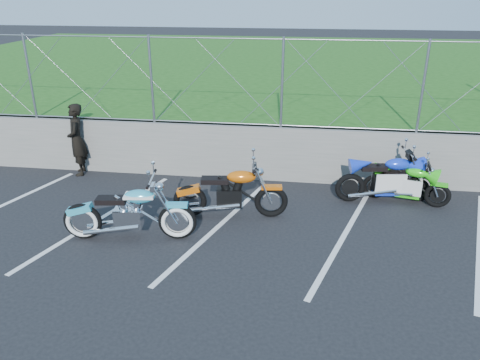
# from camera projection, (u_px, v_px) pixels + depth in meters

# --- Properties ---
(ground) EXTENTS (90.00, 90.00, 0.00)m
(ground) POSITION_uv_depth(u_px,v_px,m) (209.00, 253.00, 8.17)
(ground) COLOR black
(ground) RESTS_ON ground
(retaining_wall) EXTENTS (30.00, 0.22, 1.30)m
(retaining_wall) POSITION_uv_depth(u_px,v_px,m) (238.00, 152.00, 11.12)
(retaining_wall) COLOR #62635E
(retaining_wall) RESTS_ON ground
(grass_field) EXTENTS (30.00, 20.00, 1.30)m
(grass_field) POSITION_uv_depth(u_px,v_px,m) (271.00, 76.00, 20.25)
(grass_field) COLOR #1D4D14
(grass_field) RESTS_ON ground
(chain_link_fence) EXTENTS (28.00, 0.03, 2.00)m
(chain_link_fence) POSITION_uv_depth(u_px,v_px,m) (238.00, 82.00, 10.48)
(chain_link_fence) COLOR gray
(chain_link_fence) RESTS_ON retaining_wall
(parking_lines) EXTENTS (18.29, 4.31, 0.01)m
(parking_lines) POSITION_uv_depth(u_px,v_px,m) (281.00, 230.00, 8.93)
(parking_lines) COLOR silver
(parking_lines) RESTS_ON ground
(cruiser_turquoise) EXTENTS (2.42, 0.76, 1.21)m
(cruiser_turquoise) POSITION_uv_depth(u_px,v_px,m) (131.00, 215.00, 8.45)
(cruiser_turquoise) COLOR black
(cruiser_turquoise) RESTS_ON ground
(naked_orange) EXTENTS (2.29, 0.78, 1.14)m
(naked_orange) POSITION_uv_depth(u_px,v_px,m) (232.00, 194.00, 9.27)
(naked_orange) COLOR black
(naked_orange) RESTS_ON ground
(sportbike_green) EXTENTS (1.78, 0.65, 0.94)m
(sportbike_green) POSITION_uv_depth(u_px,v_px,m) (408.00, 185.00, 9.90)
(sportbike_green) COLOR black
(sportbike_green) RESTS_ON ground
(sportbike_blue) EXTENTS (2.15, 0.76, 1.12)m
(sportbike_blue) POSITION_uv_depth(u_px,v_px,m) (388.00, 180.00, 9.93)
(sportbike_blue) COLOR black
(sportbike_blue) RESTS_ON ground
(person_standing) EXTENTS (0.62, 0.75, 1.75)m
(person_standing) POSITION_uv_depth(u_px,v_px,m) (77.00, 140.00, 11.25)
(person_standing) COLOR black
(person_standing) RESTS_ON ground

